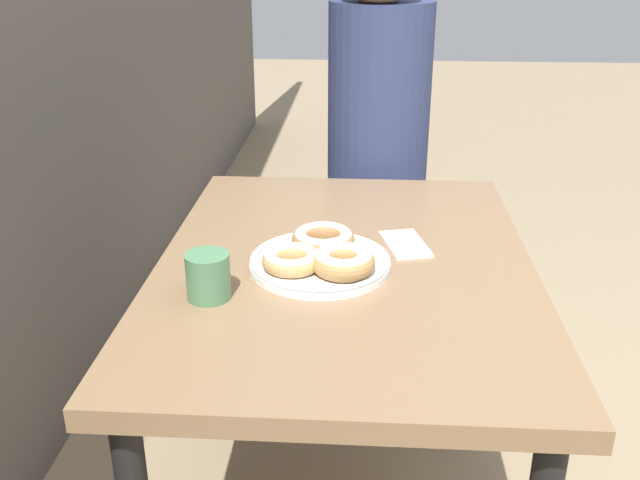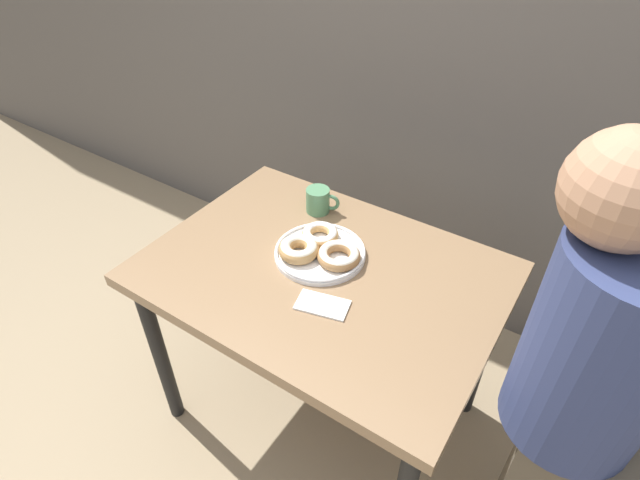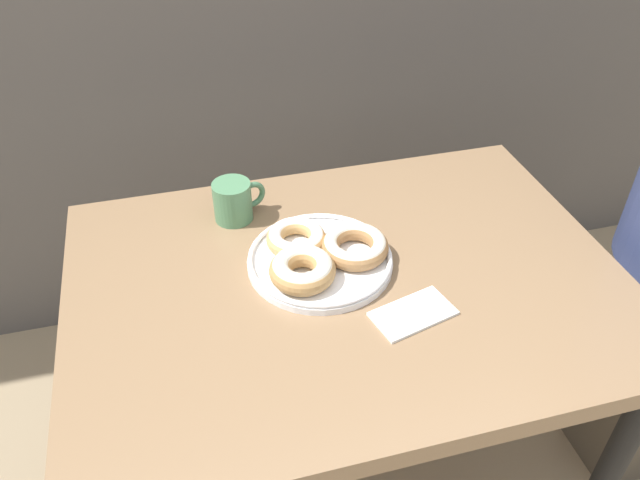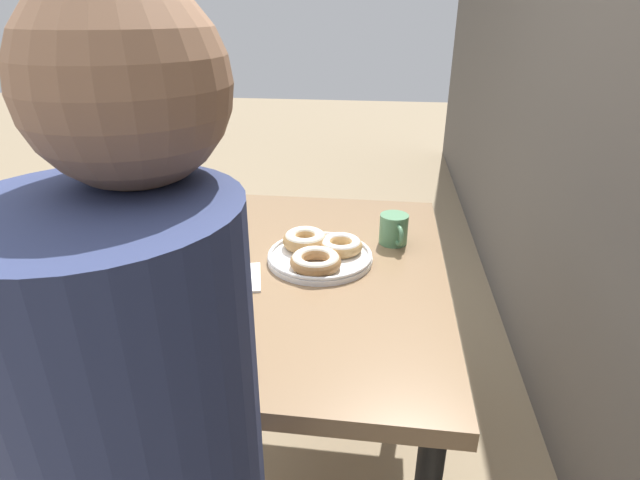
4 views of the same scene
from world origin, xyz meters
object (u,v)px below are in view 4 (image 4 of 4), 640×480
coffee_mug (394,229)px  napkin (244,278)px  dining_table (300,295)px  donut_plate (319,251)px

coffee_mug → napkin: 0.45m
dining_table → napkin: napkin is taller
dining_table → coffee_mug: size_ratio=9.09×
donut_plate → napkin: 0.21m
napkin → dining_table: bearing=123.4°
dining_table → napkin: 0.17m
dining_table → donut_plate: (-0.04, 0.05, 0.11)m
donut_plate → napkin: bearing=-54.1°
donut_plate → coffee_mug: coffee_mug is taller
coffee_mug → napkin: coffee_mug is taller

